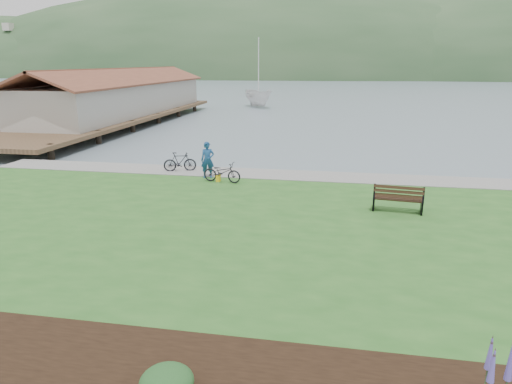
# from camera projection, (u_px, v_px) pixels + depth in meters

# --- Properties ---
(ground) EXTENTS (600.00, 600.00, 0.00)m
(ground) POSITION_uv_depth(u_px,v_px,m) (294.00, 231.00, 16.84)
(ground) COLOR slate
(ground) RESTS_ON ground
(lawn) EXTENTS (34.00, 20.00, 0.40)m
(lawn) POSITION_uv_depth(u_px,v_px,m) (288.00, 247.00, 14.90)
(lawn) COLOR #295F21
(lawn) RESTS_ON ground
(shoreline_path) EXTENTS (34.00, 2.20, 0.03)m
(shoreline_path) POSITION_uv_depth(u_px,v_px,m) (307.00, 176.00, 23.26)
(shoreline_path) COLOR gray
(shoreline_path) RESTS_ON lawn
(far_hillside) EXTENTS (580.00, 80.00, 38.00)m
(far_hillside) POSITION_uv_depth(u_px,v_px,m) (390.00, 78.00, 174.27)
(far_hillside) COLOR #2E4F2C
(far_hillside) RESTS_ON ground
(pier_pavilion) EXTENTS (8.00, 36.00, 5.40)m
(pier_pavilion) POSITION_uv_depth(u_px,v_px,m) (122.00, 97.00, 45.56)
(pier_pavilion) COLOR #4C3826
(pier_pavilion) RESTS_ON ground
(park_bench) EXTENTS (1.92, 0.96, 1.15)m
(park_bench) POSITION_uv_depth(u_px,v_px,m) (398.00, 198.00, 17.53)
(park_bench) COLOR black
(park_bench) RESTS_ON lawn
(person) EXTENTS (0.89, 0.72, 2.13)m
(person) POSITION_uv_depth(u_px,v_px,m) (208.00, 157.00, 22.63)
(person) COLOR navy
(person) RESTS_ON lawn
(bicycle_a) EXTENTS (0.90, 1.96, 0.99)m
(bicycle_a) POSITION_uv_depth(u_px,v_px,m) (222.00, 172.00, 21.95)
(bicycle_a) COLOR black
(bicycle_a) RESTS_ON lawn
(bicycle_b) EXTENTS (1.00, 1.78, 1.03)m
(bicycle_b) POSITION_uv_depth(u_px,v_px,m) (180.00, 162.00, 24.12)
(bicycle_b) COLOR black
(bicycle_b) RESTS_ON lawn
(sailboat) EXTENTS (15.32, 15.38, 29.00)m
(sailboat) POSITION_uv_depth(u_px,v_px,m) (259.00, 107.00, 62.47)
(sailboat) COLOR silver
(sailboat) RESTS_ON ground
(pannier) EXTENTS (0.20, 0.30, 0.31)m
(pannier) POSITION_uv_depth(u_px,v_px,m) (218.00, 178.00, 22.20)
(pannier) COLOR yellow
(pannier) RESTS_ON lawn
(shrub_0) EXTENTS (0.96, 0.96, 0.48)m
(shrub_0) POSITION_uv_depth(u_px,v_px,m) (167.00, 382.00, 7.89)
(shrub_0) COLOR #1E4C21
(shrub_0) RESTS_ON garden_bed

